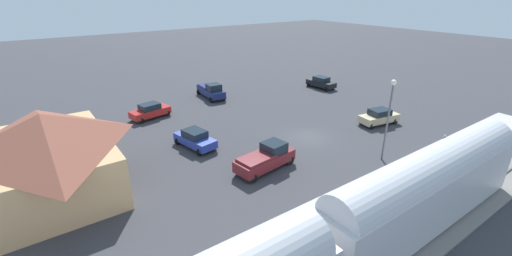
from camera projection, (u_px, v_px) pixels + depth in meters
ground_plane at (309, 137)px, 34.06m from camera, size 200.00×200.00×0.00m
railway_track at (448, 203)px, 23.52m from camera, size 4.80×70.00×0.30m
platform at (397, 178)px, 26.50m from camera, size 3.20×46.00×0.30m
passenger_train at (322, 248)px, 15.57m from camera, size 2.93×35.57×4.98m
station_building at (49, 152)px, 24.03m from camera, size 12.33×8.62×6.06m
pedestrian_on_platform at (339, 204)px, 21.37m from camera, size 0.36×0.36×1.71m
pedestrian_waiting_far at (444, 142)px, 29.97m from camera, size 0.36×0.36×1.71m
sedan_blue at (195, 139)px, 31.65m from camera, size 4.76×2.89×1.74m
sedan_red at (150, 111)px, 38.84m from camera, size 2.61×4.76×1.74m
sedan_black at (321, 82)px, 50.68m from camera, size 4.63×2.54×1.74m
pickup_maroon at (266, 158)px, 27.73m from camera, size 2.63×5.61×2.14m
pickup_navy at (211, 90)px, 46.11m from camera, size 5.52×2.77×2.14m
sedan_tan at (379, 117)px, 37.11m from camera, size 2.60×4.75×1.74m
light_pole_near_platform at (389, 111)px, 27.94m from camera, size 0.44×0.44×7.21m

